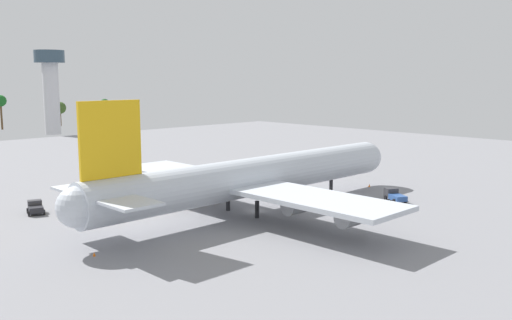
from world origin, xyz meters
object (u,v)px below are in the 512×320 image
object	(u,v)px
cargo_airplane	(255,177)
baggage_tug	(394,195)
safety_cone_tail	(94,254)
pushback_tractor	(35,207)
safety_cone_nose	(369,185)
catering_truck	(171,178)
control_tower	(51,83)

from	to	relation	value
cargo_airplane	baggage_tug	bearing A→B (deg)	-27.51
baggage_tug	safety_cone_tail	size ratio (longest dim) A/B	9.70
pushback_tractor	safety_cone_nose	bearing A→B (deg)	-23.59
baggage_tug	pushback_tractor	world-z (taller)	baggage_tug
catering_truck	safety_cone_tail	bearing A→B (deg)	-137.19
pushback_tractor	safety_cone_nose	distance (m)	63.85
baggage_tug	control_tower	distance (m)	162.19
pushback_tractor	safety_cone_tail	world-z (taller)	pushback_tractor
baggage_tug	control_tower	xyz separation A→B (m)	(9.08, 160.78, 19.29)
cargo_airplane	catering_truck	world-z (taller)	cargo_airplane
catering_truck	safety_cone_nose	world-z (taller)	catering_truck
pushback_tractor	control_tower	xyz separation A→B (m)	(59.57, 124.43, 19.31)
cargo_airplane	safety_cone_nose	bearing A→B (deg)	-2.63
cargo_airplane	pushback_tractor	bearing A→B (deg)	138.19
cargo_airplane	baggage_tug	size ratio (longest dim) A/B	12.96
cargo_airplane	baggage_tug	world-z (taller)	cargo_airplane
catering_truck	safety_cone_nose	bearing A→B (deg)	-49.47
catering_truck	safety_cone_nose	size ratio (longest dim) A/B	7.84
catering_truck	baggage_tug	xyz separation A→B (m)	(18.91, -42.32, -0.04)
safety_cone_nose	control_tower	size ratio (longest dim) A/B	0.02
cargo_airplane	safety_cone_tail	size ratio (longest dim) A/B	125.77
baggage_tug	pushback_tractor	size ratio (longest dim) A/B	1.28
pushback_tractor	catering_truck	bearing A→B (deg)	10.71
cargo_airplane	pushback_tractor	distance (m)	36.46
catering_truck	pushback_tractor	distance (m)	32.13
cargo_airplane	baggage_tug	xyz separation A→B (m)	(23.54, -12.26, -4.77)
cargo_airplane	safety_cone_tail	bearing A→B (deg)	-174.75
catering_truck	safety_cone_tail	size ratio (longest dim) A/B	8.81
cargo_airplane	safety_cone_tail	xyz separation A→B (m)	(-30.89, -2.84, -5.55)
cargo_airplane	safety_cone_tail	distance (m)	31.51
cargo_airplane	safety_cone_nose	size ratio (longest dim) A/B	111.98
control_tower	safety_cone_nose	bearing A→B (deg)	-90.40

